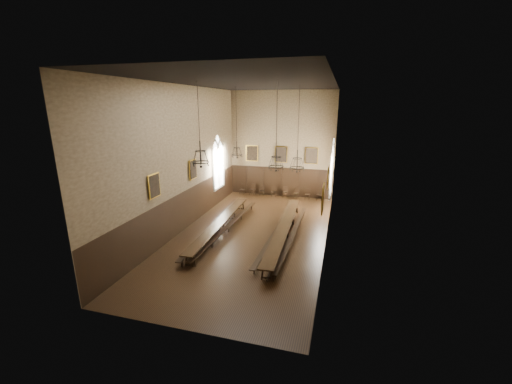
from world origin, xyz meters
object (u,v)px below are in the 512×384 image
at_px(bench_left_inner, 228,228).
at_px(chair_2, 262,192).
at_px(chair_1, 252,191).
at_px(chandelier_front_right, 276,161).
at_px(chair_7, 319,197).
at_px(chandelier_front_left, 201,157).
at_px(table_left, 221,226).
at_px(chair_5, 296,195).
at_px(table_right, 284,232).
at_px(chair_0, 242,191).
at_px(bench_left_outer, 214,225).
at_px(chair_4, 285,194).
at_px(bench_right_outer, 293,236).
at_px(chandelier_back_right, 297,163).
at_px(chair_6, 307,196).
at_px(chandelier_back_left, 237,150).
at_px(chair_3, 274,194).
at_px(bench_right_inner, 275,234).

height_order(bench_left_inner, chair_2, chair_2).
distance_m(chair_1, chandelier_front_right, 12.49).
distance_m(chair_7, chandelier_front_left, 13.31).
height_order(table_left, chair_5, chair_5).
bearing_deg(table_right, chandelier_front_right, -93.80).
bearing_deg(chair_0, bench_left_outer, -77.75).
bearing_deg(chair_5, table_left, -96.03).
relative_size(table_right, chair_1, 10.66).
bearing_deg(chair_4, chair_0, 172.13).
xyz_separation_m(chair_5, chandelier_front_right, (0.42, -10.70, 4.84)).
height_order(bench_right_outer, chandelier_back_right, chandelier_back_right).
distance_m(bench_right_outer, chandelier_back_right, 4.72).
xyz_separation_m(table_right, chair_4, (-1.49, 8.66, -0.13)).
relative_size(table_left, chair_4, 10.33).
distance_m(bench_left_inner, chandelier_front_left, 5.52).
relative_size(bench_left_inner, chair_6, 11.47).
height_order(chair_7, chandelier_back_left, chandelier_back_left).
bearing_deg(chandelier_back_left, chair_5, 58.67).
bearing_deg(chair_5, bench_left_outer, -99.68).
relative_size(chandelier_back_left, chandelier_front_right, 1.07).
distance_m(chair_1, chandelier_back_right, 8.78).
xyz_separation_m(bench_left_inner, chandelier_back_right, (3.88, 2.42, 3.94)).
bearing_deg(chair_7, chair_4, 178.48).
relative_size(chair_3, chandelier_front_left, 0.21).
height_order(table_right, bench_left_inner, table_right).
relative_size(table_left, chair_1, 9.77).
xyz_separation_m(bench_left_outer, chandelier_front_right, (4.46, -2.13, 4.80)).
bearing_deg(table_left, chandelier_back_left, 88.78).
height_order(chair_2, chair_6, chair_6).
relative_size(bench_right_outer, chair_0, 10.97).
height_order(chair_7, chandelier_front_right, chandelier_front_right).
xyz_separation_m(bench_left_outer, chair_4, (3.10, 8.53, -0.02)).
height_order(chair_4, chandelier_back_left, chandelier_back_left).
bearing_deg(chair_7, chair_6, 177.07).
height_order(table_right, chair_2, chair_2).
bearing_deg(chandelier_front_left, bench_left_inner, 78.69).
bearing_deg(bench_right_inner, chandelier_front_right, -79.23).
xyz_separation_m(bench_right_outer, chair_1, (-5.04, 8.80, 0.02)).
distance_m(table_left, chair_5, 9.46).
height_order(bench_right_inner, chandelier_front_left, chandelier_front_left).
distance_m(chair_2, chair_7, 5.07).
relative_size(bench_right_inner, chair_1, 9.41).
relative_size(bench_left_inner, chair_1, 10.01).
bearing_deg(bench_left_inner, chair_2, 90.30).
bearing_deg(chair_2, chandelier_front_right, -67.65).
xyz_separation_m(chair_4, chandelier_back_right, (1.81, -6.20, 3.94)).
height_order(bench_left_outer, chair_0, chair_0).
xyz_separation_m(table_right, chair_3, (-2.53, 8.66, -0.15)).
bearing_deg(chandelier_back_right, bench_right_inner, -107.57).
distance_m(chair_7, chandelier_front_right, 11.77).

